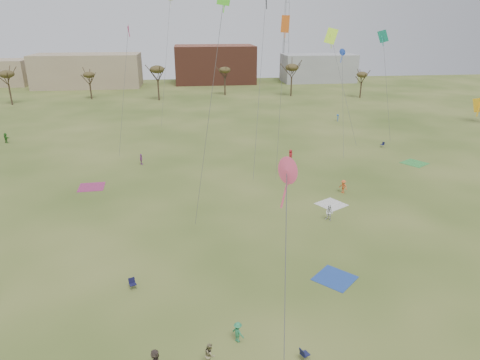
{
  "coord_description": "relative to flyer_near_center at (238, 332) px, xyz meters",
  "views": [
    {
      "loc": [
        -4.7,
        -25.61,
        19.87
      ],
      "look_at": [
        0.0,
        12.0,
        5.5
      ],
      "focal_mm": 31.72,
      "sensor_mm": 36.0,
      "label": 1
    }
  ],
  "objects": [
    {
      "name": "kites_aloft",
      "position": [
        5.0,
        37.56,
        19.89
      ],
      "size": [
        49.67,
        69.14,
        23.58
      ],
      "color": "white",
      "rests_on": "ground"
    },
    {
      "name": "camp_chair_right",
      "position": [
        29.28,
        42.2,
        -0.48
      ],
      "size": [
        0.67,
        0.64,
        0.87
      ],
      "rotation": [
        0.0,
        0.0,
        5.02
      ],
      "color": "#15183B",
      "rests_on": "ground"
    },
    {
      "name": "tree_line",
      "position": [
        -0.78,
        82.53,
        6.35
      ],
      "size": [
        117.44,
        49.32,
        8.91
      ],
      "color": "#3A2B1E",
      "rests_on": "ground"
    },
    {
      "name": "flyer_far_a",
      "position": [
        -33.79,
        52.72,
        0.13
      ],
      "size": [
        1.55,
        1.46,
        1.75
      ],
      "primitive_type": "imported",
      "rotation": [
        0.0,
        0.0,
        2.42
      ],
      "color": "#307326",
      "rests_on": "ground"
    },
    {
      "name": "flyer_far_b",
      "position": [
        12.32,
        36.71,
        0.17
      ],
      "size": [
        0.99,
        1.06,
        1.82
      ],
      "primitive_type": "imported",
      "rotation": [
        0.0,
        0.0,
        0.96
      ],
      "color": "#A61C26",
      "rests_on": "ground"
    },
    {
      "name": "blanket_olive",
      "position": [
        30.37,
        33.57,
        -0.73
      ],
      "size": [
        4.32,
        4.32,
        0.03
      ],
      "primitive_type": "cube",
      "rotation": [
        0.0,
        0.0,
        2.14
      ],
      "color": "green",
      "rests_on": "ground"
    },
    {
      "name": "ground",
      "position": [
        2.07,
        3.41,
        -0.74
      ],
      "size": [
        260.0,
        260.0,
        0.0
      ],
      "primitive_type": "plane",
      "color": "#314916",
      "rests_on": "ground"
    },
    {
      "name": "camp_chair_center",
      "position": [
        3.93,
        -2.1,
        -0.48
      ],
      "size": [
        0.71,
        0.69,
        0.87
      ],
      "rotation": [
        0.0,
        0.0,
        2.02
      ],
      "color": "#16193D",
      "rests_on": "ground"
    },
    {
      "name": "blanket_plum",
      "position": [
        -15.14,
        29.64,
        -0.73
      ],
      "size": [
        3.32,
        3.32,
        0.03
      ],
      "primitive_type": "cube",
      "rotation": [
        0.0,
        0.0,
        0.06
      ],
      "color": "#952D5E",
      "rests_on": "ground"
    },
    {
      "name": "building_tan",
      "position": [
        -32.93,
        118.41,
        4.26
      ],
      "size": [
        32.0,
        14.0,
        10.0
      ],
      "primitive_type": "cube",
      "color": "#937F60",
      "rests_on": "ground"
    },
    {
      "name": "building_grey",
      "position": [
        42.07,
        121.41,
        3.76
      ],
      "size": [
        24.0,
        12.0,
        9.0
      ],
      "primitive_type": "cube",
      "color": "gray",
      "rests_on": "ground"
    },
    {
      "name": "spectator_mid_e",
      "position": [
        11.7,
        16.7,
        0.12
      ],
      "size": [
        1.04,
        1.05,
        1.72
      ],
      "primitive_type": "imported",
      "rotation": [
        0.0,
        0.0,
        5.47
      ],
      "color": "silver",
      "rests_on": "ground"
    },
    {
      "name": "flyer_mid_b",
      "position": [
        15.81,
        23.84,
        0.1
      ],
      "size": [
        1.14,
        1.24,
        1.67
      ],
      "primitive_type": "imported",
      "rotation": [
        0.0,
        0.0,
        5.35
      ],
      "color": "orange",
      "rests_on": "ground"
    },
    {
      "name": "blanket_cream",
      "position": [
        13.3,
        20.63,
        -0.73
      ],
      "size": [
        3.87,
        3.87,
        0.03
      ],
      "primitive_type": "cube",
      "rotation": [
        0.0,
        0.0,
        2.1
      ],
      "color": "silver",
      "rests_on": "ground"
    },
    {
      "name": "blanket_blue",
      "position": [
        8.76,
        6.22,
        -0.73
      ],
      "size": [
        4.1,
        4.1,
        0.03
      ],
      "primitive_type": "cube",
      "rotation": [
        0.0,
        0.0,
        0.76
      ],
      "color": "#23459A",
      "rests_on": "ground"
    },
    {
      "name": "camp_chair_left",
      "position": [
        -7.51,
        6.84,
        -0.48
      ],
      "size": [
        0.67,
        0.7,
        0.87
      ],
      "rotation": [
        0.0,
        0.0,
        0.39
      ],
      "color": "#131334",
      "rests_on": "ground"
    },
    {
      "name": "spectator_mid_d",
      "position": [
        -9.67,
        38.03,
        0.05
      ],
      "size": [
        0.4,
        0.94,
        1.59
      ],
      "primitive_type": "imported",
      "rotation": [
        0.0,
        0.0,
        1.59
      ],
      "color": "#9F42A0",
      "rests_on": "ground"
    },
    {
      "name": "building_brick",
      "position": [
        7.07,
        123.41,
        5.26
      ],
      "size": [
        26.0,
        16.0,
        12.0
      ],
      "primitive_type": "cube",
      "color": "brown",
      "rests_on": "ground"
    },
    {
      "name": "flyer_near_center",
      "position": [
        0.0,
        0.0,
        0.0
      ],
      "size": [
        1.04,
        1.08,
        1.48
      ],
      "primitive_type": "imported",
      "rotation": [
        0.0,
        0.0,
        2.29
      ],
      "color": "#2A7E4E",
      "rests_on": "ground"
    },
    {
      "name": "radio_tower",
      "position": [
        32.07,
        128.41,
        18.47
      ],
      "size": [
        1.51,
        1.72,
        41.0
      ],
      "color": "#9EA3A8",
      "rests_on": "ground"
    },
    {
      "name": "flyer_far_c",
      "position": [
        28.4,
        61.78,
        -0.01
      ],
      "size": [
        0.83,
        1.07,
        1.45
      ],
      "primitive_type": "imported",
      "rotation": [
        0.0,
        0.0,
        4.35
      ],
      "color": "#21569B",
      "rests_on": "ground"
    },
    {
      "name": "spectator_fore_b",
      "position": [
        -1.94,
        -1.85,
        0.08
      ],
      "size": [
        0.69,
        0.85,
        1.64
      ],
      "primitive_type": "imported",
      "rotation": [
        0.0,
        0.0,
        1.66
      ],
      "color": "#837C53",
      "rests_on": "ground"
    }
  ]
}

